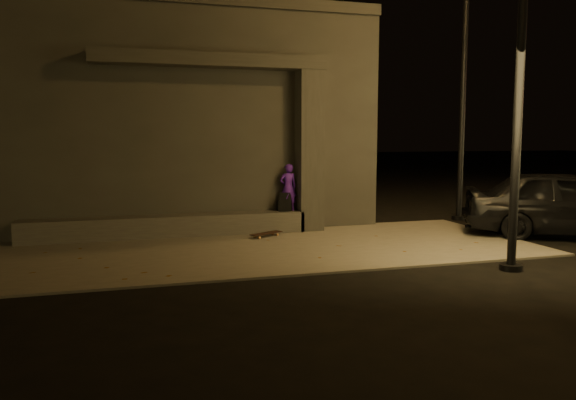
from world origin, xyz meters
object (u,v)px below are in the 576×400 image
object	(u,v)px
skateboarder	(288,187)
skateboard	(266,234)
column	(309,151)
backpack	(284,205)
street_lamp_0	(522,33)
car_a	(568,203)

from	to	relation	value
skateboarder	skateboard	distance (m)	1.31
column	backpack	world-z (taller)	column
backpack	street_lamp_0	distance (m)	6.09
column	street_lamp_0	xyz separation A→B (m)	(1.97, -4.53, 1.95)
skateboarder	street_lamp_0	size ratio (longest dim) A/B	0.16
backpack	street_lamp_0	world-z (taller)	street_lamp_0
street_lamp_0	car_a	world-z (taller)	street_lamp_0
street_lamp_0	car_a	distance (m)	4.92
column	skateboard	world-z (taller)	column
backpack	column	bearing A→B (deg)	3.01
skateboarder	car_a	bearing A→B (deg)	159.76
skateboard	street_lamp_0	distance (m)	6.20
column	skateboarder	distance (m)	0.96
backpack	skateboard	bearing A→B (deg)	-128.77
column	car_a	world-z (taller)	column
column	skateboarder	size ratio (longest dim) A/B	3.37
column	skateboard	size ratio (longest dim) A/B	4.60
skateboarder	car_a	world-z (taller)	skateboarder
car_a	skateboard	bearing A→B (deg)	104.04
column	street_lamp_0	bearing A→B (deg)	-66.52
backpack	street_lamp_0	xyz separation A→B (m)	(2.57, -4.53, 3.15)
column	skateboard	bearing A→B (deg)	-151.17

